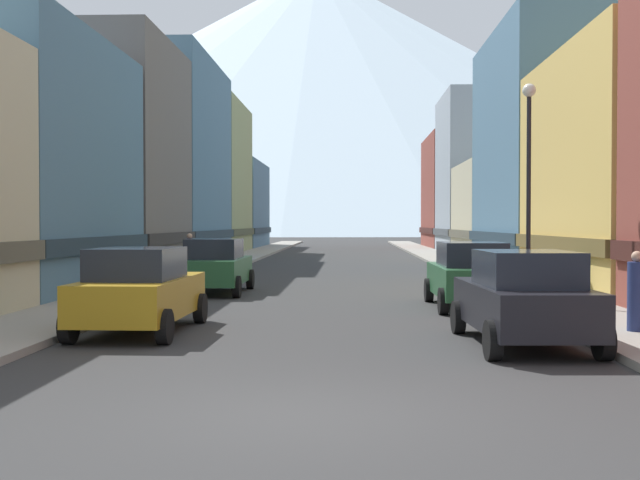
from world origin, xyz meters
TOP-DOWN VIEW (x-y plane):
  - ground_plane at (0.00, 0.00)m, footprint 400.00×400.00m
  - sidewalk_left at (-6.25, 35.00)m, footprint 2.50×100.00m
  - sidewalk_right at (6.25, 35.00)m, footprint 2.50×100.00m
  - storefront_left_2 at (-12.22, 26.64)m, footprint 9.74×9.30m
  - storefront_left_3 at (-10.58, 38.22)m, footprint 6.47×13.47m
  - storefront_left_4 at (-11.80, 50.91)m, footprint 8.91×11.53m
  - storefront_left_5 at (-10.86, 64.05)m, footprint 7.01×13.57m
  - storefront_right_2 at (11.00, 30.15)m, footprint 7.29×12.61m
  - storefront_right_3 at (11.77, 41.29)m, footprint 8.83×9.49m
  - storefront_right_4 at (10.56, 51.55)m, footprint 6.42×9.89m
  - storefront_right_5 at (11.75, 63.29)m, footprint 8.80×12.52m
  - car_left_0 at (-3.80, 7.04)m, footprint 2.13×4.43m
  - car_left_1 at (-3.80, 16.45)m, footprint 2.07×4.40m
  - car_right_0 at (3.80, 5.53)m, footprint 2.22×4.47m
  - car_right_1 at (3.80, 12.19)m, footprint 2.11×4.42m
  - potted_plant_0 at (7.00, 14.24)m, footprint 0.72×0.72m
  - pedestrian_0 at (6.25, 6.60)m, footprint 0.36×0.36m
  - pedestrian_1 at (-6.25, 24.43)m, footprint 0.36×0.36m
  - streetlamp_right at (5.35, 12.21)m, footprint 0.36×0.36m
  - mountain_backdrop at (-10.43, 260.00)m, footprint 285.89×285.89m

SIDE VIEW (x-z plane):
  - ground_plane at x=0.00m, z-range 0.00..0.00m
  - sidewalk_left at x=-6.25m, z-range 0.00..0.15m
  - sidewalk_right at x=6.25m, z-range 0.00..0.15m
  - potted_plant_0 at x=7.00m, z-range 0.22..1.23m
  - pedestrian_0 at x=6.25m, z-range 0.08..1.67m
  - car_left_0 at x=-3.80m, z-range 0.01..1.79m
  - car_left_1 at x=-3.80m, z-range 0.01..1.79m
  - car_right_0 at x=3.80m, z-range 0.01..1.79m
  - car_right_1 at x=3.80m, z-range 0.01..1.79m
  - pedestrian_1 at x=-6.25m, z-range 0.09..1.78m
  - storefront_right_3 at x=11.77m, z-range -0.11..5.90m
  - storefront_left_5 at x=-10.86m, z-range -0.14..7.67m
  - streetlamp_right at x=5.35m, z-range 1.06..6.92m
  - storefront_right_5 at x=11.75m, z-range -0.17..9.88m
  - storefront_left_2 at x=-12.22m, z-range -0.17..10.32m
  - storefront_left_4 at x=-11.80m, z-range -0.18..11.09m
  - storefront_right_2 at x=11.00m, z-range -0.18..11.41m
  - storefront_right_4 at x=10.56m, z-range -0.18..11.69m
  - storefront_left_3 at x=-10.58m, z-range -0.18..11.74m
  - mountain_backdrop at x=-10.43m, z-range 0.00..87.07m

